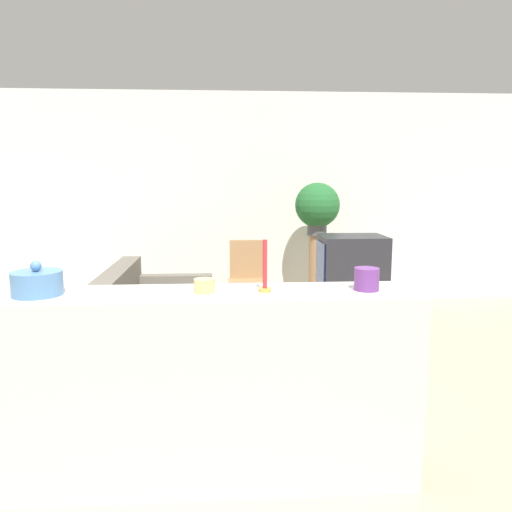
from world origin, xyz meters
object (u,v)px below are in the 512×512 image
object	(u,v)px
wooden_chair	(247,276)
decorative_bowl	(37,283)
television	(352,263)
couch	(153,323)
potted_plant	(317,206)

from	to	relation	value
wooden_chair	decorative_bowl	bearing A→B (deg)	-111.15
wooden_chair	decorative_bowl	world-z (taller)	decorative_bowl
television	decorative_bowl	size ratio (longest dim) A/B	2.56
couch	television	distance (m)	2.03
wooden_chair	decorative_bowl	xyz separation A→B (m)	(-1.21, -3.14, 0.61)
television	couch	bearing A→B (deg)	-174.62
potted_plant	decorative_bowl	world-z (taller)	potted_plant
television	wooden_chair	size ratio (longest dim) A/B	0.71
wooden_chair	decorative_bowl	distance (m)	3.42
couch	potted_plant	distance (m)	2.45
couch	decorative_bowl	xyz separation A→B (m)	(-0.27, -2.10, 0.84)
couch	decorative_bowl	distance (m)	2.28
television	wooden_chair	bearing A→B (deg)	139.73
couch	wooden_chair	distance (m)	1.42
television	decorative_bowl	bearing A→B (deg)	-134.15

